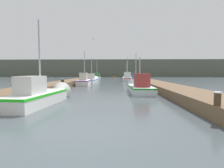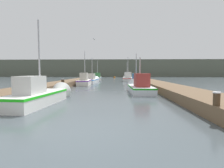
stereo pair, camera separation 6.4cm
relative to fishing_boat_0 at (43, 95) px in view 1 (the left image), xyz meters
name	(u,v)px [view 1 (the left image)]	position (x,y,z in m)	size (l,w,h in m)	color
ground_plane	(79,134)	(2.83, -4.42, -0.44)	(200.00, 200.00, 0.00)	#424C51
dock_left	(64,83)	(-2.38, 11.58, -0.17)	(2.38, 40.00, 0.53)	brown
dock_right	(153,84)	(8.04, 11.58, -0.17)	(2.38, 40.00, 0.53)	brown
distant_shore_ridge	(114,69)	(2.83, 59.29, 2.57)	(120.00, 16.00, 6.00)	#565B4C
fishing_boat_0	(43,95)	(0.00, 0.00, 0.00)	(1.73, 5.16, 4.47)	silver
fishing_boat_1	(139,87)	(5.59, 5.31, 0.00)	(1.68, 5.46, 3.23)	silver
fishing_boat_2	(136,83)	(5.76, 9.63, -0.01)	(1.43, 4.63, 3.88)	silver
fishing_boat_3	(85,81)	(-0.37, 13.73, 0.02)	(1.80, 6.24, 4.62)	silver
fishing_boat_4	(92,80)	(-0.07, 18.41, -0.03)	(1.74, 6.04, 4.21)	silver
fishing_boat_5	(127,78)	(5.67, 22.48, 0.04)	(1.96, 6.20, 4.80)	silver
fishing_boat_6	(97,78)	(-0.28, 26.76, 0.05)	(1.80, 4.61, 4.31)	silver
fishing_boat_7	(126,77)	(5.92, 30.69, -0.02)	(1.65, 5.03, 4.32)	silver
mooring_piling_0	(63,84)	(-1.13, 6.90, 0.06)	(0.32, 0.32, 0.98)	#473523
mooring_piling_1	(141,79)	(7.00, 14.94, 0.24)	(0.30, 0.30, 1.33)	#473523
mooring_piling_2	(136,78)	(7.07, 21.89, 0.15)	(0.32, 0.32, 1.16)	#473523
mooring_piling_3	(217,107)	(6.97, -3.21, 0.06)	(0.24, 0.24, 0.97)	#473523
channel_buoy	(114,78)	(2.96, 38.46, -0.27)	(0.58, 0.58, 1.08)	#BF6513
seagull_lead	(94,39)	(0.73, 14.64, 5.53)	(0.33, 0.55, 0.12)	white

